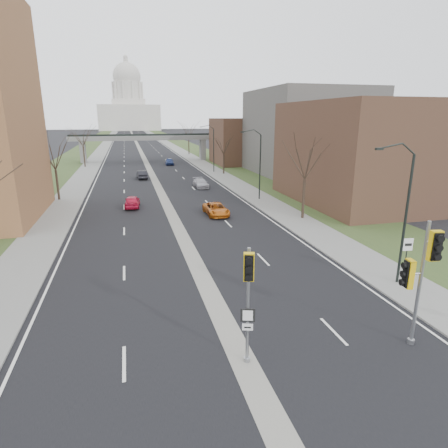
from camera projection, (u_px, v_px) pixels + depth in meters
name	position (u px, v px, depth m)	size (l,w,h in m)	color
ground	(250.00, 374.00, 15.36)	(700.00, 700.00, 0.00)	black
road_surface	(137.00, 143.00, 155.06)	(20.00, 600.00, 0.01)	black
median_strip	(137.00, 143.00, 155.07)	(1.20, 600.00, 0.02)	gray
sidewalk_right	(166.00, 142.00, 157.92)	(4.00, 600.00, 0.12)	gray
sidewalk_left	(106.00, 143.00, 152.18)	(4.00, 600.00, 0.12)	gray
grass_verge_right	(180.00, 142.00, 159.36)	(8.00, 600.00, 0.10)	#283F1D
grass_verge_left	(91.00, 144.00, 150.74)	(8.00, 600.00, 0.10)	#283F1D
commercial_block_near	(366.00, 153.00, 45.54)	(16.00, 20.00, 12.00)	#4E3324
commercial_block_mid	(307.00, 133.00, 68.44)	(18.00, 22.00, 15.00)	#5C5A54
commercial_block_far	(246.00, 141.00, 84.45)	(14.00, 14.00, 10.00)	#4E3324
pedestrian_bridge	(144.00, 141.00, 88.54)	(34.00, 3.00, 6.45)	slate
capitol	(129.00, 107.00, 308.30)	(48.00, 42.00, 55.75)	silver
streetlight_near	(400.00, 175.00, 21.67)	(2.61, 0.20, 8.70)	black
streetlight_mid	(254.00, 145.00, 45.89)	(2.61, 0.20, 8.70)	black
streetlight_far	(209.00, 135.00, 70.10)	(2.61, 0.20, 8.70)	black
tree_left_b	(53.00, 151.00, 45.93)	(6.75, 6.75, 8.81)	#382B21
tree_left_c	(82.00, 133.00, 77.37)	(7.65, 7.65, 9.99)	#382B21
tree_right_a	(306.00, 154.00, 37.14)	(7.20, 7.20, 9.40)	#382B21
tree_right_b	(224.00, 142.00, 68.10)	(6.30, 6.30, 8.22)	#382B21
tree_right_c	(188.00, 129.00, 105.02)	(7.65, 7.65, 9.99)	#382B21
signal_pole_median	(248.00, 288.00, 14.89)	(0.71, 0.87, 5.21)	gray
signal_pole_right	(421.00, 268.00, 16.17)	(1.01, 1.19, 5.94)	gray
speed_limit_sign	(407.00, 252.00, 23.20)	(0.62, 0.12, 2.90)	black
car_left_near	(132.00, 201.00, 43.75)	(1.67, 4.15, 1.41)	red
car_left_far	(142.00, 175.00, 64.21)	(1.49, 4.26, 1.40)	black
car_right_near	(216.00, 209.00, 40.32)	(2.15, 4.67, 1.30)	#BB5C13
car_right_mid	(201.00, 183.00, 56.24)	(1.83, 4.51, 1.31)	#A2A1A9
car_right_far	(170.00, 162.00, 83.09)	(1.73, 4.31, 1.47)	navy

